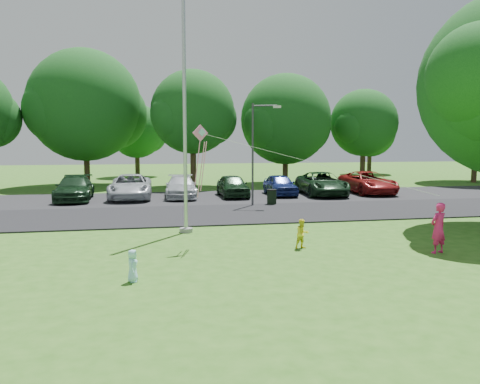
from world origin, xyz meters
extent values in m
plane|color=#2D6019|center=(0.00, 0.00, 0.00)|extent=(120.00, 120.00, 0.00)
cube|color=black|center=(0.00, 9.00, 0.03)|extent=(60.00, 6.00, 0.06)
cube|color=black|center=(0.00, 15.50, 0.03)|extent=(42.00, 7.00, 0.06)
cylinder|color=#B7BABF|center=(-3.50, 5.00, 5.00)|extent=(0.14, 0.14, 10.00)
cylinder|color=gray|center=(-3.50, 5.00, 0.08)|extent=(0.50, 0.50, 0.16)
cylinder|color=#3F3F44|center=(0.50, 11.49, 2.70)|extent=(0.11, 0.11, 5.39)
cylinder|color=#3F3F44|center=(1.10, 11.28, 5.26)|extent=(1.22, 0.48, 0.08)
cube|color=silver|center=(1.69, 11.08, 5.20)|extent=(0.45, 0.32, 0.13)
cylinder|color=black|center=(1.62, 11.73, 0.40)|extent=(0.50, 0.50, 0.81)
cylinder|color=black|center=(1.62, 11.73, 0.83)|extent=(0.54, 0.54, 0.04)
cylinder|color=#332316|center=(-9.60, 25.24, 1.60)|extent=(0.44, 0.44, 3.19)
sphere|color=#113F16|center=(-9.60, 25.24, 6.17)|extent=(8.50, 8.50, 8.50)
sphere|color=#113F16|center=(-7.68, 26.09, 5.53)|extent=(5.53, 5.53, 5.53)
sphere|color=#113F16|center=(-11.30, 24.17, 5.74)|extent=(5.10, 5.10, 5.10)
cylinder|color=#332316|center=(-1.58, 22.90, 1.71)|extent=(0.44, 0.44, 3.43)
sphere|color=#113F16|center=(-1.58, 22.90, 5.62)|extent=(6.27, 6.27, 6.27)
sphere|color=#113F16|center=(-0.17, 23.53, 5.15)|extent=(4.07, 4.07, 4.07)
sphere|color=#113F16|center=(-2.84, 22.12, 5.31)|extent=(3.76, 3.76, 3.76)
cylinder|color=#332316|center=(6.03, 24.17, 1.33)|extent=(0.44, 0.44, 2.66)
sphere|color=#113F16|center=(6.03, 24.17, 5.20)|extent=(7.27, 7.27, 7.27)
sphere|color=#113F16|center=(7.66, 24.89, 4.66)|extent=(4.72, 4.72, 4.72)
sphere|color=#113F16|center=(4.57, 23.26, 4.84)|extent=(4.36, 4.36, 4.36)
cylinder|color=#332316|center=(13.12, 24.89, 1.51)|extent=(0.44, 0.44, 3.02)
sphere|color=#113F16|center=(13.12, 24.89, 5.00)|extent=(5.67, 5.67, 5.67)
sphere|color=#113F16|center=(14.39, 25.46, 4.58)|extent=(3.68, 3.68, 3.68)
sphere|color=#113F16|center=(11.98, 24.18, 4.72)|extent=(3.40, 3.40, 3.40)
cylinder|color=#332316|center=(21.92, 22.25, 1.71)|extent=(0.44, 0.44, 3.42)
sphere|color=#113F16|center=(21.92, 22.25, 6.49)|extent=(8.77, 8.77, 8.77)
sphere|color=#113F16|center=(20.17, 21.15, 6.06)|extent=(5.26, 5.26, 5.26)
cylinder|color=#332316|center=(-6.00, 34.00, 1.30)|extent=(0.44, 0.44, 2.60)
sphere|color=#113F16|center=(-6.00, 34.00, 4.42)|extent=(5.20, 5.20, 5.20)
sphere|color=#113F16|center=(-4.83, 34.52, 4.03)|extent=(3.38, 3.38, 3.38)
sphere|color=#113F16|center=(-7.04, 33.35, 4.16)|extent=(3.12, 3.12, 3.12)
cylinder|color=#332316|center=(18.00, 33.50, 1.30)|extent=(0.44, 0.44, 2.60)
sphere|color=#113F16|center=(18.00, 33.50, 4.42)|extent=(5.20, 5.20, 5.20)
sphere|color=#113F16|center=(19.17, 34.02, 4.03)|extent=(3.38, 3.38, 3.38)
sphere|color=#113F16|center=(16.96, 32.85, 4.16)|extent=(3.12, 3.12, 3.12)
imported|color=black|center=(-9.07, 15.40, 0.75)|extent=(2.11, 4.84, 1.38)
imported|color=#B2B7BF|center=(-5.95, 15.68, 0.78)|extent=(2.48, 5.21, 1.43)
imported|color=#B2B7BF|center=(-2.99, 15.60, 0.71)|extent=(2.03, 4.55, 1.30)
imported|color=black|center=(0.13, 15.47, 0.74)|extent=(1.65, 3.98, 1.35)
imported|color=navy|center=(3.18, 15.65, 0.72)|extent=(1.59, 3.88, 1.32)
imported|color=black|center=(5.82, 15.32, 0.78)|extent=(2.71, 5.31, 1.44)
imported|color=maroon|center=(9.09, 15.66, 0.77)|extent=(2.37, 5.14, 1.43)
imported|color=#DA1D65|center=(3.84, 0.20, 0.78)|extent=(0.66, 0.53, 1.56)
imported|color=yellow|center=(-0.05, 1.58, 0.48)|extent=(0.54, 0.46, 0.96)
imported|color=#A5ECFD|center=(-5.26, -1.06, 0.40)|extent=(0.30, 0.42, 0.80)
cube|color=pink|center=(-3.20, 2.45, 3.69)|extent=(0.52, 0.19, 0.53)
cube|color=#8CC6E5|center=(-3.15, 2.42, 3.71)|extent=(0.25, 0.10, 0.25)
cylinder|color=white|center=(0.32, 1.33, 2.73)|extent=(7.04, 2.26, 1.92)
cylinder|color=pink|center=(-3.30, 2.45, 2.72)|extent=(0.18, 0.23, 1.41)
cylinder|color=pink|center=(-3.10, 2.50, 2.61)|extent=(0.20, 0.37, 1.62)
cylinder|color=pink|center=(-3.20, 2.37, 2.50)|extent=(0.22, 0.55, 1.80)
camera|label=1|loc=(-4.79, -12.49, 3.42)|focal=35.00mm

